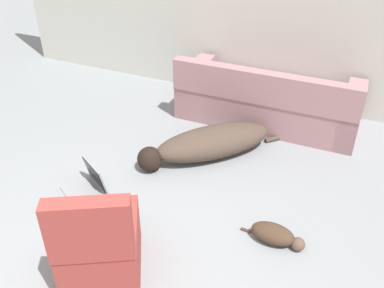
{
  "coord_description": "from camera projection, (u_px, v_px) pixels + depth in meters",
  "views": [
    {
      "loc": [
        1.46,
        -1.15,
        2.5
      ],
      "look_at": [
        0.19,
        1.69,
        0.47
      ],
      "focal_mm": 40.0,
      "sensor_mm": 36.0,
      "label": 1
    }
  ],
  "objects": [
    {
      "name": "cat",
      "position": [
        275.0,
        235.0,
        3.35
      ],
      "size": [
        0.52,
        0.21,
        0.15
      ],
      "rotation": [
        0.0,
        0.0,
        6.23
      ],
      "color": "#473323",
      "rests_on": "ground_plane"
    },
    {
      "name": "laptop_open",
      "position": [
        89.0,
        182.0,
        3.88
      ],
      "size": [
        0.47,
        0.46,
        0.27
      ],
      "rotation": [
        0.0,
        0.0,
        -0.52
      ],
      "color": "gray",
      "rests_on": "ground_plane"
    },
    {
      "name": "dog",
      "position": [
        209.0,
        143.0,
        4.3
      ],
      "size": [
        1.3,
        1.33,
        0.31
      ],
      "rotation": [
        0.0,
        0.0,
        3.94
      ],
      "color": "#4C3D33",
      "rests_on": "ground_plane"
    },
    {
      "name": "side_chair",
      "position": [
        100.0,
        246.0,
        2.96
      ],
      "size": [
        0.77,
        0.81,
        0.87
      ],
      "rotation": [
        0.0,
        0.0,
        3.65
      ],
      "color": "#993833",
      "rests_on": "ground_plane"
    },
    {
      "name": "couch",
      "position": [
        267.0,
        102.0,
        4.85
      ],
      "size": [
        2.02,
        0.82,
        0.73
      ],
      "rotation": [
        0.0,
        0.0,
        3.15
      ],
      "color": "#A3757A",
      "rests_on": "ground_plane"
    }
  ]
}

